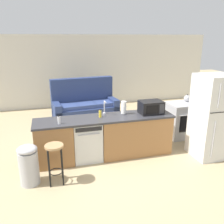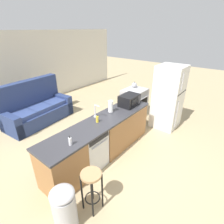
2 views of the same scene
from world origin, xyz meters
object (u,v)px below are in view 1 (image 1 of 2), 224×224
object	(u,v)px
refrigerator	(212,117)
kettle	(187,98)
dish_soap_bottle	(59,120)
bar_stool	(55,156)
trash_bin	(29,164)
dishwasher	(87,140)
couch	(84,106)
paper_towel_roll	(124,108)
stove_range	(182,120)
soap_bottle	(100,114)
microwave	(151,107)

from	to	relation	value
refrigerator	kettle	xyz separation A→B (m)	(0.17, 1.23, 0.09)
refrigerator	dish_soap_bottle	bearing A→B (deg)	172.75
bar_stool	trash_bin	bearing A→B (deg)	167.73
dishwasher	couch	distance (m)	2.73
trash_bin	couch	bearing A→B (deg)	65.70
paper_towel_roll	dish_soap_bottle	bearing A→B (deg)	-169.10
stove_range	paper_towel_roll	xyz separation A→B (m)	(-1.75, -0.43, 0.59)
dishwasher	dish_soap_bottle	world-z (taller)	dish_soap_bottle
bar_stool	trash_bin	world-z (taller)	same
dishwasher	dish_soap_bottle	xyz separation A→B (m)	(-0.55, -0.15, 0.55)
soap_bottle	paper_towel_roll	bearing A→B (deg)	8.91
bar_stool	couch	xyz separation A→B (m)	(1.06, 3.45, -0.14)
microwave	couch	size ratio (longest dim) A/B	0.24
kettle	couch	bearing A→B (deg)	139.75
microwave	soap_bottle	distance (m)	1.14
refrigerator	dish_soap_bottle	world-z (taller)	refrigerator
dish_soap_bottle	trash_bin	world-z (taller)	dish_soap_bottle
couch	stove_range	bearing A→B (deg)	-44.11
refrigerator	paper_towel_roll	bearing A→B (deg)	159.05
microwave	soap_bottle	xyz separation A→B (m)	(-1.13, 0.04, -0.07)
microwave	dishwasher	bearing A→B (deg)	179.95
stove_range	microwave	xyz separation A→B (m)	(-1.16, -0.55, 0.59)
dish_soap_bottle	stove_range	bearing A→B (deg)	12.48
trash_bin	soap_bottle	bearing A→B (deg)	25.33
soap_bottle	stove_range	bearing A→B (deg)	12.59
bar_stool	refrigerator	bearing A→B (deg)	3.42
refrigerator	dish_soap_bottle	distance (m)	3.18
microwave	couch	bearing A→B (deg)	111.40
soap_bottle	dish_soap_bottle	distance (m)	0.87
kettle	bar_stool	xyz separation A→B (m)	(-3.45, -1.42, -0.45)
dishwasher	refrigerator	world-z (taller)	refrigerator
microwave	stove_range	bearing A→B (deg)	25.28
stove_range	kettle	xyz separation A→B (m)	(0.17, 0.13, 0.53)
microwave	paper_towel_roll	size ratio (longest dim) A/B	1.77
stove_range	paper_towel_roll	world-z (taller)	paper_towel_roll
dishwasher	paper_towel_roll	size ratio (longest dim) A/B	2.98
kettle	trash_bin	xyz separation A→B (m)	(-3.91, -1.33, -0.61)
kettle	dishwasher	bearing A→B (deg)	-166.22
stove_range	trash_bin	size ratio (longest dim) A/B	1.22
paper_towel_roll	kettle	size ratio (longest dim) A/B	1.38
dish_soap_bottle	microwave	bearing A→B (deg)	4.25
paper_towel_roll	soap_bottle	xyz separation A→B (m)	(-0.55, -0.09, -0.07)
dishwasher	couch	bearing A→B (deg)	82.10
trash_bin	couch	world-z (taller)	couch
dish_soap_bottle	bar_stool	size ratio (longest dim) A/B	0.24
paper_towel_roll	bar_stool	xyz separation A→B (m)	(-1.53, -0.87, -0.50)
trash_bin	bar_stool	bearing A→B (deg)	-12.27
soap_bottle	bar_stool	distance (m)	1.33
trash_bin	kettle	bearing A→B (deg)	18.74
stove_range	microwave	bearing A→B (deg)	-154.72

